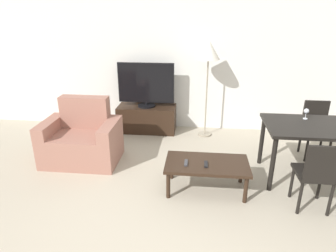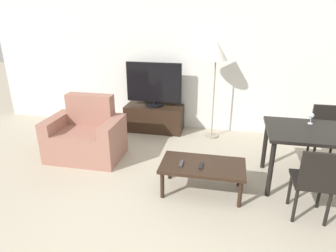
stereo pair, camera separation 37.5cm
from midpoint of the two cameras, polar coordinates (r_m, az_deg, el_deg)
ground_plane at (r=3.11m, az=-7.17°, el=-22.79°), size 18.00×18.00×0.00m
wall_back at (r=5.54m, az=-0.09°, el=13.11°), size 7.56×0.06×2.70m
armchair at (r=4.70m, az=-18.26°, el=-2.62°), size 1.09×0.74×0.93m
tv_stand at (r=5.61m, az=-5.95°, el=1.38°), size 1.06×0.47×0.48m
tv at (r=5.42m, az=-6.21°, el=7.76°), size 1.01×0.32×0.80m
coffee_table at (r=3.75m, az=4.58°, el=-7.62°), size 1.03×0.56×0.39m
dining_table at (r=4.23m, az=24.61°, el=-1.10°), size 1.36×0.84×0.77m
dining_chair_near at (r=3.61m, az=23.87°, el=-8.19°), size 0.40×0.40×0.86m
dining_chair_far at (r=5.01m, az=24.46°, el=-0.04°), size 0.40×0.40×0.86m
floor_lamp at (r=5.10m, az=5.60°, el=13.60°), size 0.38×0.38×1.68m
remote_primary at (r=3.67m, az=4.32°, el=-7.33°), size 0.04×0.15×0.02m
remote_secondary at (r=3.69m, az=0.53°, el=-7.09°), size 0.04×0.15×0.02m
wine_glass_left at (r=4.33m, az=22.65°, el=2.49°), size 0.07×0.07×0.15m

